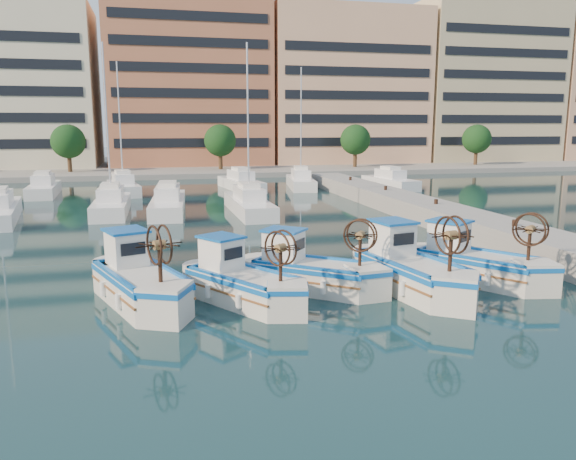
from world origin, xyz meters
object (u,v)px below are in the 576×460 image
at_px(fishing_boat_c, 309,270).
at_px(fishing_boat_d, 410,268).
at_px(fishing_boat_e, 474,261).
at_px(fishing_boat_b, 241,281).
at_px(fishing_boat_a, 139,279).

height_order(fishing_boat_c, fishing_boat_d, fishing_boat_d).
height_order(fishing_boat_c, fishing_boat_e, fishing_boat_e).
relative_size(fishing_boat_c, fishing_boat_d, 0.87).
xyz_separation_m(fishing_boat_b, fishing_boat_c, (2.68, 0.86, 0.01)).
height_order(fishing_boat_b, fishing_boat_e, fishing_boat_e).
height_order(fishing_boat_a, fishing_boat_d, fishing_boat_d).
relative_size(fishing_boat_c, fishing_boat_e, 0.94).
xyz_separation_m(fishing_boat_b, fishing_boat_d, (6.26, -0.11, 0.10)).
xyz_separation_m(fishing_boat_d, fishing_boat_e, (3.02, 0.61, -0.05)).
distance_m(fishing_boat_b, fishing_boat_c, 2.82).
relative_size(fishing_boat_d, fishing_boat_e, 1.08).
height_order(fishing_boat_b, fishing_boat_d, fishing_boat_d).
bearing_deg(fishing_boat_a, fishing_boat_c, -19.41).
xyz_separation_m(fishing_boat_b, fishing_boat_e, (9.28, 0.49, 0.04)).
bearing_deg(fishing_boat_c, fishing_boat_e, -54.20).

